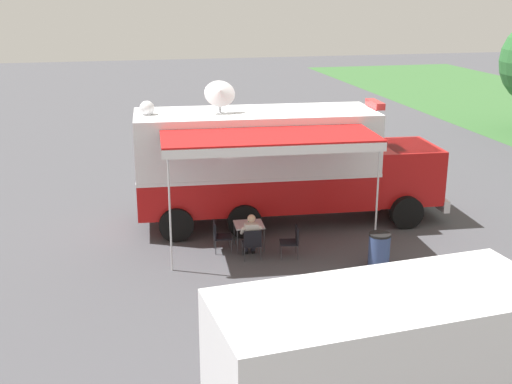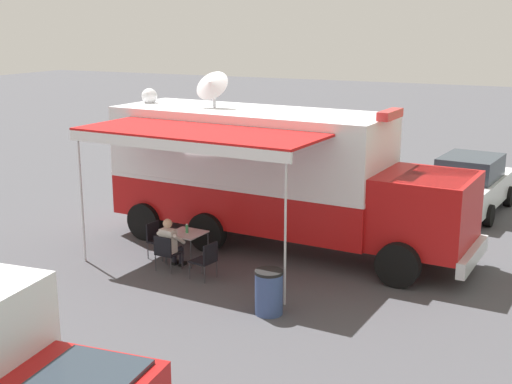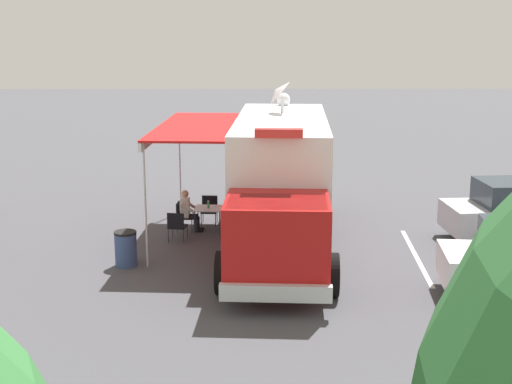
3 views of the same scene
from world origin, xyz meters
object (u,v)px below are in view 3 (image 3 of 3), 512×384
(folding_table, at_px, (209,210))
(trash_bin, at_px, (126,249))
(seated_responder, at_px, (188,210))
(water_bottle, at_px, (208,204))
(command_truck, at_px, (280,178))
(folding_chair_spare_by_truck, at_px, (177,224))
(folding_chair_at_table, at_px, (182,214))
(folding_chair_beside_table, at_px, (209,208))

(folding_table, bearing_deg, trash_bin, 57.62)
(seated_responder, relative_size, trash_bin, 1.37)
(water_bottle, relative_size, seated_responder, 0.18)
(command_truck, relative_size, trash_bin, 10.58)
(folding_chair_spare_by_truck, relative_size, trash_bin, 0.96)
(trash_bin, bearing_deg, water_bottle, -122.48)
(folding_chair_at_table, relative_size, folding_chair_beside_table, 1.00)
(folding_chair_at_table, height_order, seated_responder, seated_responder)
(folding_table, bearing_deg, water_bottle, 87.50)
(water_bottle, height_order, folding_chair_beside_table, water_bottle)
(seated_responder, bearing_deg, folding_table, 173.30)
(command_truck, distance_m, trash_bin, 4.58)
(folding_chair_spare_by_truck, distance_m, trash_bin, 2.33)
(command_truck, distance_m, folding_table, 2.79)
(command_truck, relative_size, folding_chair_at_table, 11.07)
(folding_chair_beside_table, bearing_deg, command_truck, 132.36)
(folding_chair_at_table, bearing_deg, water_bottle, 173.04)
(folding_chair_at_table, relative_size, seated_responder, 0.70)
(folding_table, bearing_deg, command_truck, 145.27)
(folding_chair_at_table, xyz_separation_m, seated_responder, (-0.19, 0.01, 0.14))
(command_truck, height_order, folding_chair_beside_table, command_truck)
(water_bottle, xyz_separation_m, seated_responder, (0.61, -0.09, -0.18))
(water_bottle, height_order, trash_bin, water_bottle)
(folding_table, bearing_deg, folding_chair_at_table, -5.99)
(folding_chair_spare_by_truck, bearing_deg, command_truck, 172.33)
(folding_chair_at_table, bearing_deg, seated_responder, 176.32)
(command_truck, xyz_separation_m, folding_chair_at_table, (2.84, -1.50, -1.43))
(water_bottle, xyz_separation_m, trash_bin, (1.95, 3.06, -0.38))
(folding_chair_beside_table, bearing_deg, folding_chair_spare_by_truck, 66.22)
(command_truck, height_order, folding_chair_spare_by_truck, command_truck)
(command_truck, relative_size, seated_responder, 7.70)
(water_bottle, height_order, folding_chair_at_table, water_bottle)
(command_truck, distance_m, folding_chair_beside_table, 3.38)
(trash_bin, bearing_deg, folding_chair_at_table, -110.02)
(folding_table, height_order, folding_chair_spare_by_truck, folding_chair_spare_by_truck)
(folding_table, xyz_separation_m, seated_responder, (0.61, -0.07, -0.02))
(command_truck, height_order, trash_bin, command_truck)
(water_bottle, bearing_deg, folding_chair_at_table, -6.96)
(folding_chair_at_table, distance_m, seated_responder, 0.23)
(folding_chair_at_table, distance_m, trash_bin, 3.37)
(folding_table, relative_size, water_bottle, 3.79)
(water_bottle, relative_size, trash_bin, 0.25)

